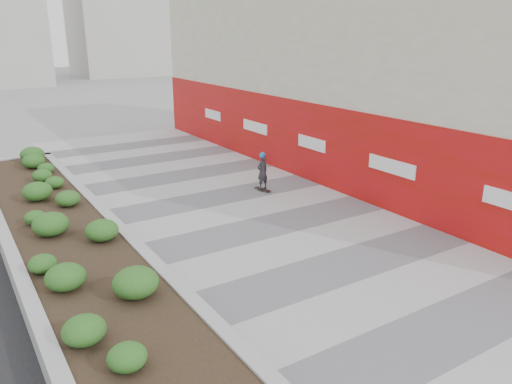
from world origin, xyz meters
TOP-DOWN VIEW (x-y plane):
  - ground at (0.00, 0.00)m, footprint 160.00×160.00m
  - walkway at (0.00, 3.00)m, footprint 8.00×36.00m
  - building at (6.98, 8.98)m, footprint 6.04×24.08m
  - planter at (-5.50, 7.00)m, footprint 3.00×18.00m
  - manhole_cover at (0.50, 3.00)m, footprint 0.44×0.44m
  - skateboarder at (1.71, 7.97)m, footprint 0.51×0.74m

SIDE VIEW (x-z plane):
  - ground at x=0.00m, z-range 0.00..0.00m
  - manhole_cover at x=0.50m, z-range 0.00..0.01m
  - walkway at x=0.00m, z-range 0.00..0.01m
  - planter at x=-5.50m, z-range -0.03..0.87m
  - skateboarder at x=1.71m, z-range 0.01..1.45m
  - building at x=6.98m, z-range -0.02..7.98m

